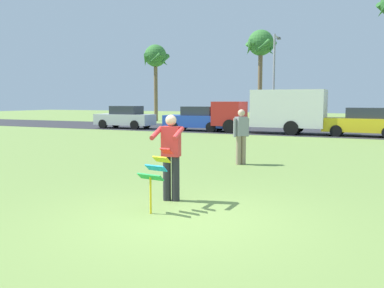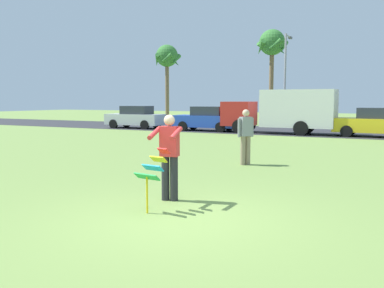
{
  "view_description": "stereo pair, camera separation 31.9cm",
  "coord_description": "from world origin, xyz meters",
  "px_view_note": "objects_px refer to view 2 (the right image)",
  "views": [
    {
      "loc": [
        2.97,
        -6.1,
        2.02
      ],
      "look_at": [
        -0.79,
        2.11,
        1.05
      ],
      "focal_mm": 38.42,
      "sensor_mm": 36.0,
      "label": 1
    },
    {
      "loc": [
        3.26,
        -5.96,
        2.02
      ],
      "look_at": [
        -0.79,
        2.11,
        1.05
      ],
      "focal_mm": 38.42,
      "sensor_mm": 36.0,
      "label": 2
    }
  ],
  "objects_px": {
    "palm_tree_left_near": "(167,59)",
    "streetlight_pole": "(286,74)",
    "kite_held": "(153,170)",
    "parked_car_yellow": "(375,123)",
    "palm_tree_right_near": "(272,46)",
    "person_kite_flyer": "(169,154)",
    "parked_car_silver": "(136,117)",
    "parked_truck_red_cab": "(285,110)",
    "person_walker_near": "(246,135)",
    "parked_car_blue": "(207,119)"
  },
  "relations": [
    {
      "from": "person_kite_flyer",
      "to": "parked_car_yellow",
      "type": "height_order",
      "value": "person_kite_flyer"
    },
    {
      "from": "parked_truck_red_cab",
      "to": "streetlight_pole",
      "type": "bearing_deg",
      "value": 103.92
    },
    {
      "from": "streetlight_pole",
      "to": "person_kite_flyer",
      "type": "bearing_deg",
      "value": -81.2
    },
    {
      "from": "palm_tree_left_near",
      "to": "palm_tree_right_near",
      "type": "bearing_deg",
      "value": -6.16
    },
    {
      "from": "parked_truck_red_cab",
      "to": "person_walker_near",
      "type": "distance_m",
      "value": 12.47
    },
    {
      "from": "parked_truck_red_cab",
      "to": "parked_car_yellow",
      "type": "height_order",
      "value": "parked_truck_red_cab"
    },
    {
      "from": "kite_held",
      "to": "palm_tree_right_near",
      "type": "bearing_deg",
      "value": 101.55
    },
    {
      "from": "parked_car_silver",
      "to": "palm_tree_left_near",
      "type": "relative_size",
      "value": 0.58
    },
    {
      "from": "streetlight_pole",
      "to": "parked_car_silver",
      "type": "bearing_deg",
      "value": -141.74
    },
    {
      "from": "kite_held",
      "to": "palm_tree_left_near",
      "type": "relative_size",
      "value": 0.16
    },
    {
      "from": "person_kite_flyer",
      "to": "parked_car_silver",
      "type": "relative_size",
      "value": 0.41
    },
    {
      "from": "parked_car_yellow",
      "to": "palm_tree_right_near",
      "type": "height_order",
      "value": "palm_tree_right_near"
    },
    {
      "from": "parked_car_silver",
      "to": "person_walker_near",
      "type": "distance_m",
      "value": 17.62
    },
    {
      "from": "palm_tree_left_near",
      "to": "streetlight_pole",
      "type": "height_order",
      "value": "palm_tree_left_near"
    },
    {
      "from": "person_kite_flyer",
      "to": "person_walker_near",
      "type": "bearing_deg",
      "value": 91.95
    },
    {
      "from": "parked_car_silver",
      "to": "streetlight_pole",
      "type": "height_order",
      "value": "streetlight_pole"
    },
    {
      "from": "kite_held",
      "to": "parked_car_silver",
      "type": "distance_m",
      "value": 22.33
    },
    {
      "from": "parked_car_blue",
      "to": "parked_truck_red_cab",
      "type": "height_order",
      "value": "parked_truck_red_cab"
    },
    {
      "from": "kite_held",
      "to": "palm_tree_right_near",
      "type": "xyz_separation_m",
      "value": [
        -5.57,
        27.24,
        5.63
      ]
    },
    {
      "from": "person_kite_flyer",
      "to": "palm_tree_right_near",
      "type": "bearing_deg",
      "value": 101.63
    },
    {
      "from": "parked_car_yellow",
      "to": "streetlight_pole",
      "type": "height_order",
      "value": "streetlight_pole"
    },
    {
      "from": "parked_car_blue",
      "to": "palm_tree_left_near",
      "type": "xyz_separation_m",
      "value": [
        -8.86,
        10.15,
        5.18
      ]
    },
    {
      "from": "parked_truck_red_cab",
      "to": "streetlight_pole",
      "type": "relative_size",
      "value": 0.96
    },
    {
      "from": "kite_held",
      "to": "parked_truck_red_cab",
      "type": "height_order",
      "value": "parked_truck_red_cab"
    },
    {
      "from": "parked_car_yellow",
      "to": "person_walker_near",
      "type": "distance_m",
      "value": 12.71
    },
    {
      "from": "parked_car_silver",
      "to": "parked_car_yellow",
      "type": "relative_size",
      "value": 1.0
    },
    {
      "from": "parked_car_blue",
      "to": "palm_tree_right_near",
      "type": "distance_m",
      "value": 10.76
    },
    {
      "from": "parked_car_blue",
      "to": "person_walker_near",
      "type": "distance_m",
      "value": 14.17
    },
    {
      "from": "palm_tree_left_near",
      "to": "kite_held",
      "type": "bearing_deg",
      "value": -60.38
    },
    {
      "from": "person_kite_flyer",
      "to": "palm_tree_left_near",
      "type": "relative_size",
      "value": 0.24
    },
    {
      "from": "parked_truck_red_cab",
      "to": "person_kite_flyer",
      "type": "bearing_deg",
      "value": -83.33
    },
    {
      "from": "person_kite_flyer",
      "to": "parked_car_blue",
      "type": "height_order",
      "value": "person_kite_flyer"
    },
    {
      "from": "parked_car_silver",
      "to": "parked_truck_red_cab",
      "type": "bearing_deg",
      "value": -0.01
    },
    {
      "from": "kite_held",
      "to": "parked_car_yellow",
      "type": "bearing_deg",
      "value": 81.24
    },
    {
      "from": "parked_car_silver",
      "to": "parked_car_yellow",
      "type": "distance_m",
      "value": 15.7
    },
    {
      "from": "parked_car_yellow",
      "to": "palm_tree_right_near",
      "type": "xyz_separation_m",
      "value": [
        -8.38,
        9.01,
        5.62
      ]
    },
    {
      "from": "palm_tree_left_near",
      "to": "parked_truck_red_cab",
      "type": "bearing_deg",
      "value": -36.0
    },
    {
      "from": "palm_tree_left_near",
      "to": "parked_car_yellow",
      "type": "bearing_deg",
      "value": -28.18
    },
    {
      "from": "palm_tree_left_near",
      "to": "streetlight_pole",
      "type": "xyz_separation_m",
      "value": [
        12.22,
        -3.08,
        -1.96
      ]
    },
    {
      "from": "parked_car_silver",
      "to": "parked_truck_red_cab",
      "type": "height_order",
      "value": "parked_truck_red_cab"
    },
    {
      "from": "parked_car_blue",
      "to": "parked_car_yellow",
      "type": "distance_m",
      "value": 10.09
    },
    {
      "from": "palm_tree_left_near",
      "to": "parked_car_blue",
      "type": "bearing_deg",
      "value": -48.89
    },
    {
      "from": "palm_tree_left_near",
      "to": "person_kite_flyer",
      "type": "bearing_deg",
      "value": -59.85
    },
    {
      "from": "person_walker_near",
      "to": "palm_tree_right_near",
      "type": "bearing_deg",
      "value": 103.86
    },
    {
      "from": "parked_car_silver",
      "to": "person_walker_near",
      "type": "bearing_deg",
      "value": -44.41
    },
    {
      "from": "palm_tree_left_near",
      "to": "streetlight_pole",
      "type": "bearing_deg",
      "value": -14.13
    },
    {
      "from": "parked_car_blue",
      "to": "palm_tree_right_near",
      "type": "bearing_deg",
      "value": 79.21
    },
    {
      "from": "person_walker_near",
      "to": "kite_held",
      "type": "bearing_deg",
      "value": -87.04
    },
    {
      "from": "person_kite_flyer",
      "to": "streetlight_pole",
      "type": "relative_size",
      "value": 0.25
    },
    {
      "from": "parked_truck_red_cab",
      "to": "person_walker_near",
      "type": "height_order",
      "value": "parked_truck_red_cab"
    }
  ]
}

